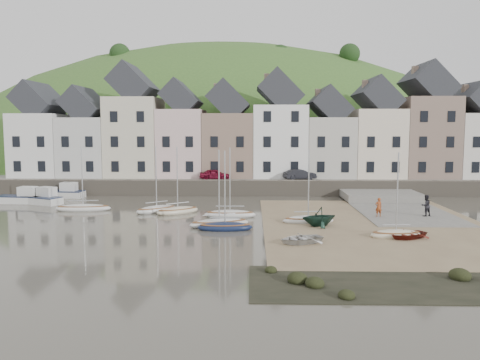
{
  "coord_description": "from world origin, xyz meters",
  "views": [
    {
      "loc": [
        1.15,
        -39.4,
        7.89
      ],
      "look_at": [
        0.0,
        6.0,
        3.0
      ],
      "focal_mm": 37.08,
      "sensor_mm": 36.0,
      "label": 1
    }
  ],
  "objects_px": {
    "car_left": "(215,174)",
    "rowboat_green": "(319,216)",
    "rowboat_red": "(407,234)",
    "car_right": "(300,174)",
    "person_dark": "(426,206)",
    "sailboat_0": "(83,208)",
    "rowboat_white": "(301,239)",
    "person_red": "(379,207)"
  },
  "relations": [
    {
      "from": "car_left",
      "to": "car_right",
      "type": "distance_m",
      "value": 10.14
    },
    {
      "from": "person_dark",
      "to": "car_left",
      "type": "relative_size",
      "value": 0.51
    },
    {
      "from": "car_right",
      "to": "person_red",
      "type": "bearing_deg",
      "value": -179.03
    },
    {
      "from": "rowboat_red",
      "to": "car_left",
      "type": "xyz_separation_m",
      "value": [
        -15.43,
        24.36,
        1.86
      ]
    },
    {
      "from": "rowboat_green",
      "to": "person_dark",
      "type": "bearing_deg",
      "value": 91.75
    },
    {
      "from": "rowboat_green",
      "to": "rowboat_red",
      "type": "relative_size",
      "value": 0.98
    },
    {
      "from": "car_left",
      "to": "rowboat_green",
      "type": "bearing_deg",
      "value": -152.33
    },
    {
      "from": "rowboat_green",
      "to": "person_dark",
      "type": "distance_m",
      "value": 10.75
    },
    {
      "from": "rowboat_green",
      "to": "rowboat_red",
      "type": "distance_m",
      "value": 7.1
    },
    {
      "from": "rowboat_green",
      "to": "car_right",
      "type": "relative_size",
      "value": 0.75
    },
    {
      "from": "sailboat_0",
      "to": "car_right",
      "type": "relative_size",
      "value": 1.62
    },
    {
      "from": "rowboat_green",
      "to": "car_right",
      "type": "distance_m",
      "value": 20.15
    },
    {
      "from": "rowboat_green",
      "to": "car_right",
      "type": "height_order",
      "value": "car_right"
    },
    {
      "from": "rowboat_white",
      "to": "car_left",
      "type": "relative_size",
      "value": 0.85
    },
    {
      "from": "sailboat_0",
      "to": "rowboat_white",
      "type": "distance_m",
      "value": 23.29
    },
    {
      "from": "rowboat_red",
      "to": "car_left",
      "type": "relative_size",
      "value": 0.81
    },
    {
      "from": "car_left",
      "to": "rowboat_white",
      "type": "bearing_deg",
      "value": -161.65
    },
    {
      "from": "car_right",
      "to": "sailboat_0",
      "type": "bearing_deg",
      "value": 103.55
    },
    {
      "from": "rowboat_white",
      "to": "rowboat_green",
      "type": "distance_m",
      "value": 6.28
    },
    {
      "from": "person_red",
      "to": "car_right",
      "type": "bearing_deg",
      "value": -82.03
    },
    {
      "from": "rowboat_green",
      "to": "rowboat_red",
      "type": "xyz_separation_m",
      "value": [
        5.66,
        -4.26,
        -0.46
      ]
    },
    {
      "from": "sailboat_0",
      "to": "car_left",
      "type": "xyz_separation_m",
      "value": [
        11.54,
        12.99,
        1.96
      ]
    },
    {
      "from": "rowboat_green",
      "to": "car_left",
      "type": "bearing_deg",
      "value": -175.75
    },
    {
      "from": "sailboat_0",
      "to": "person_red",
      "type": "xyz_separation_m",
      "value": [
        27.01,
        -3.07,
        0.68
      ]
    },
    {
      "from": "car_left",
      "to": "car_right",
      "type": "bearing_deg",
      "value": -88.23
    },
    {
      "from": "rowboat_white",
      "to": "person_dark",
      "type": "distance_m",
      "value": 15.67
    },
    {
      "from": "sailboat_0",
      "to": "car_left",
      "type": "bearing_deg",
      "value": 48.39
    },
    {
      "from": "person_red",
      "to": "car_left",
      "type": "height_order",
      "value": "car_left"
    },
    {
      "from": "person_dark",
      "to": "car_left",
      "type": "distance_m",
      "value": 25.24
    },
    {
      "from": "rowboat_red",
      "to": "person_red",
      "type": "height_order",
      "value": "person_red"
    },
    {
      "from": "rowboat_red",
      "to": "car_left",
      "type": "distance_m",
      "value": 28.89
    },
    {
      "from": "person_red",
      "to": "person_dark",
      "type": "height_order",
      "value": "person_dark"
    },
    {
      "from": "rowboat_green",
      "to": "person_dark",
      "type": "xyz_separation_m",
      "value": [
        9.86,
        4.27,
        0.23
      ]
    },
    {
      "from": "rowboat_red",
      "to": "car_right",
      "type": "relative_size",
      "value": 0.76
    },
    {
      "from": "sailboat_0",
      "to": "car_right",
      "type": "height_order",
      "value": "sailboat_0"
    },
    {
      "from": "car_right",
      "to": "rowboat_green",
      "type": "bearing_deg",
      "value": 161.53
    },
    {
      "from": "rowboat_red",
      "to": "car_right",
      "type": "bearing_deg",
      "value": 164.55
    },
    {
      "from": "rowboat_green",
      "to": "rowboat_red",
      "type": "height_order",
      "value": "rowboat_green"
    },
    {
      "from": "person_dark",
      "to": "car_left",
      "type": "height_order",
      "value": "car_left"
    },
    {
      "from": "rowboat_white",
      "to": "person_dark",
      "type": "xyz_separation_m",
      "value": [
        11.87,
        10.21,
        0.67
      ]
    },
    {
      "from": "rowboat_red",
      "to": "car_right",
      "type": "height_order",
      "value": "car_right"
    },
    {
      "from": "rowboat_white",
      "to": "car_right",
      "type": "height_order",
      "value": "car_right"
    }
  ]
}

